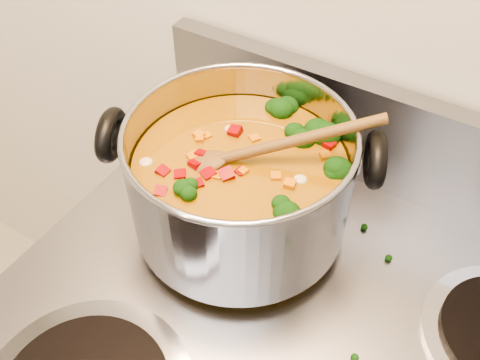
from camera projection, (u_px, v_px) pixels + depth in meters
name	position (u px, v px, depth m)	size (l,w,h in m)	color
stockpot	(240.00, 181.00, 0.67)	(0.34, 0.28, 0.17)	#9C9CA3
wooden_spoon	(248.00, 152.00, 0.64)	(0.22, 0.16, 0.09)	brown
cooktop_crumbs	(294.00, 215.00, 0.75)	(0.30, 0.32, 0.01)	black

